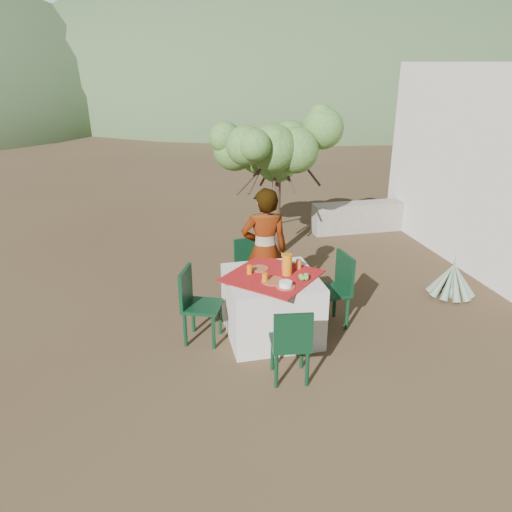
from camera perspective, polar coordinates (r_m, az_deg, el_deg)
The scene contains 24 objects.
ground at distance 5.87m, azimuth -4.20°, elevation -9.86°, with size 160.00×160.00×0.00m, color #3C291B.
table at distance 5.85m, azimuth 1.78°, elevation -5.65°, with size 1.30×1.30×0.76m.
chair_far at distance 6.68m, azimuth -0.62°, elevation -1.19°, with size 0.46×0.46×0.84m.
chair_near at distance 5.00m, azimuth 4.04°, elevation -9.79°, with size 0.43×0.43×0.83m.
chair_left at distance 5.73m, azimuth -6.92°, elevation -5.20°, with size 0.53×0.53×0.88m.
chair_right at distance 6.08m, azimuth 9.07°, elevation -3.46°, with size 0.46×0.46×0.91m.
person at distance 6.27m, azimuth 0.99°, elevation 0.60°, with size 0.59×0.39×1.62m, color #8C6651.
shrub_tree at distance 7.90m, azimuth 2.77°, elevation 11.44°, with size 1.79×1.75×2.10m.
agave at distance 7.36m, azimuth 21.48°, elevation -2.58°, with size 0.65×0.63×0.68m.
stone_wall at distance 9.79m, azimuth 13.90°, elevation 4.50°, with size 2.60×0.35×0.55m, color gray.
hill_near_right at distance 42.98m, azimuth 4.78°, elevation 17.54°, with size 48.00×48.00×20.00m, color #334F2C.
hill_far_center at distance 57.14m, azimuth -16.76°, elevation 17.76°, with size 60.00×60.00×24.00m, color slate.
hill_far_right at distance 58.55m, azimuth 17.58°, elevation 17.75°, with size 36.00×36.00×14.00m, color slate.
plate_far at distance 5.84m, azimuth 0.41°, elevation -1.45°, with size 0.22×0.22×0.01m, color brown.
plate_near at distance 5.52m, azimuth 1.93°, elevation -2.87°, with size 0.26×0.26×0.01m, color brown.
glass_far at distance 5.70m, azimuth -0.75°, elevation -1.57°, with size 0.06×0.06×0.10m, color orange.
glass_near at distance 5.50m, azimuth 1.01°, elevation -2.49°, with size 0.06×0.06×0.10m, color orange.
juice_pitcher at distance 5.66m, azimuth 3.57°, elevation -0.98°, with size 0.11×0.11×0.25m, color orange.
bowl_plate at distance 5.40m, azimuth 3.39°, elevation -3.52°, with size 0.21×0.21×0.01m, color brown.
white_bowl at distance 5.39m, azimuth 3.40°, elevation -3.20°, with size 0.14×0.14×0.05m, color white.
jar_left at distance 5.87m, azimuth 4.91°, elevation -0.93°, with size 0.07×0.07×0.11m, color orange.
jar_right at distance 5.94m, azimuth 3.83°, elevation -0.73°, with size 0.05×0.05×0.08m, color orange.
napkin_holder at distance 5.84m, azimuth 3.30°, elevation -1.11°, with size 0.06×0.04×0.08m, color white.
fruit_cluster at distance 5.59m, azimuth 5.49°, elevation -2.40°, with size 0.13×0.12×0.06m.
Camera 1 is at (-0.68, -4.96, 3.06)m, focal length 35.00 mm.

